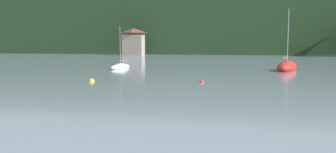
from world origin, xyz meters
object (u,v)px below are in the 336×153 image
object	(u,v)px
mooring_buoy_near	(202,82)
sailboat_far_6	(287,67)
mooring_buoy_mid	(92,82)
shore_building_west	(133,42)
sailboat_far_4	(120,67)

from	to	relation	value
mooring_buoy_near	sailboat_far_6	bearing A→B (deg)	58.41
mooring_buoy_near	mooring_buoy_mid	distance (m)	10.10
mooring_buoy_near	mooring_buoy_mid	bearing A→B (deg)	-172.91
shore_building_west	mooring_buoy_near	size ratio (longest dim) A/B	17.37
shore_building_west	sailboat_far_6	xyz separation A→B (m)	(34.20, -45.67, -3.20)
mooring_buoy_near	mooring_buoy_mid	xyz separation A→B (m)	(-10.02, -1.25, 0.00)
shore_building_west	mooring_buoy_mid	bearing A→B (deg)	-76.70
shore_building_west	mooring_buoy_near	bearing A→B (deg)	-67.92
shore_building_west	mooring_buoy_near	distance (m)	65.95
mooring_buoy_mid	shore_building_west	bearing A→B (deg)	103.30
sailboat_far_4	sailboat_far_6	distance (m)	22.01
sailboat_far_4	shore_building_west	bearing A→B (deg)	-150.30
sailboat_far_4	mooring_buoy_near	bearing A→B (deg)	56.51
shore_building_west	mooring_buoy_mid	distance (m)	64.09
sailboat_far_4	mooring_buoy_near	xyz separation A→B (m)	(12.53, -14.20, -0.21)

